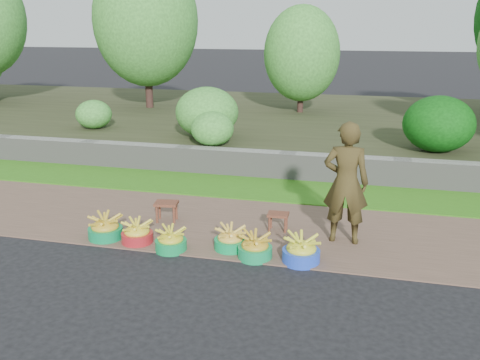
% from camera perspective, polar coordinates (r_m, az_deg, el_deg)
% --- Properties ---
extents(ground_plane, '(120.00, 120.00, 0.00)m').
position_cam_1_polar(ground_plane, '(7.20, -0.34, -8.74)').
color(ground_plane, black).
rests_on(ground_plane, ground).
extents(dirt_shoulder, '(80.00, 2.50, 0.02)m').
position_cam_1_polar(dirt_shoulder, '(8.31, 1.85, -5.13)').
color(dirt_shoulder, brown).
rests_on(dirt_shoulder, ground).
extents(grass_verge, '(80.00, 1.50, 0.04)m').
position_cam_1_polar(grass_verge, '(10.16, 4.30, -1.07)').
color(grass_verge, '#337717').
rests_on(grass_verge, ground).
extents(retaining_wall, '(80.00, 0.35, 0.55)m').
position_cam_1_polar(retaining_wall, '(10.90, 5.11, 1.51)').
color(retaining_wall, gray).
rests_on(retaining_wall, ground).
extents(earth_bank, '(80.00, 10.00, 0.50)m').
position_cam_1_polar(earth_bank, '(15.65, 8.06, 5.86)').
color(earth_bank, '#32361E').
rests_on(earth_bank, ground).
extents(vegetation, '(32.94, 8.19, 4.64)m').
position_cam_1_polar(vegetation, '(15.28, -4.49, 15.34)').
color(vegetation, '#311E19').
rests_on(vegetation, earth_bank).
extents(basin_a, '(0.50, 0.50, 0.37)m').
position_cam_1_polar(basin_a, '(8.10, -14.18, -5.04)').
color(basin_a, '#0B8046').
rests_on(basin_a, ground).
extents(basin_b, '(0.46, 0.46, 0.34)m').
position_cam_1_polar(basin_b, '(7.86, -10.93, -5.61)').
color(basin_b, '#A41C22').
rests_on(basin_b, ground).
extents(basin_c, '(0.44, 0.44, 0.33)m').
position_cam_1_polar(basin_c, '(7.55, -7.39, -6.44)').
color(basin_c, '#0D8944').
rests_on(basin_c, ground).
extents(basin_d, '(0.46, 0.46, 0.34)m').
position_cam_1_polar(basin_d, '(7.50, -1.02, -6.39)').
color(basin_d, '#07944B').
rests_on(basin_d, ground).
extents(basin_e, '(0.47, 0.47, 0.35)m').
position_cam_1_polar(basin_e, '(7.25, 1.61, -7.20)').
color(basin_e, '#128F4E').
rests_on(basin_e, ground).
extents(basin_f, '(0.50, 0.50, 0.37)m').
position_cam_1_polar(basin_f, '(7.17, 6.55, -7.50)').
color(basin_f, blue).
rests_on(basin_f, ground).
extents(stool_left, '(0.40, 0.33, 0.32)m').
position_cam_1_polar(stool_left, '(8.57, -7.86, -2.76)').
color(stool_left, brown).
rests_on(stool_left, dirt_shoulder).
extents(stool_right, '(0.33, 0.25, 0.28)m').
position_cam_1_polar(stool_right, '(8.13, 4.09, -3.94)').
color(stool_right, brown).
rests_on(stool_right, dirt_shoulder).
extents(vendor_woman, '(0.64, 0.42, 1.76)m').
position_cam_1_polar(vendor_woman, '(7.66, 11.23, -0.30)').
color(vendor_woman, black).
rests_on(vendor_woman, dirt_shoulder).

